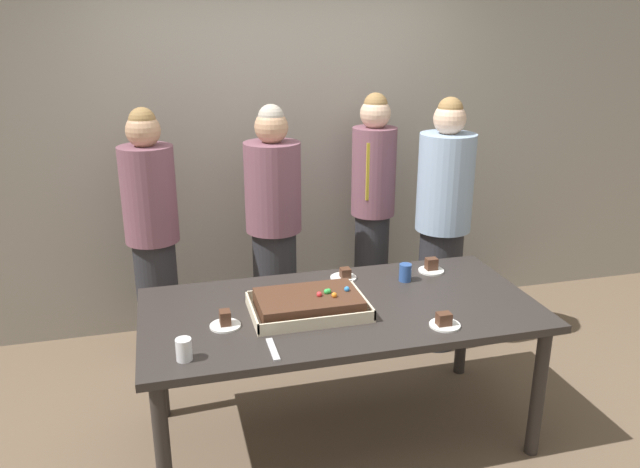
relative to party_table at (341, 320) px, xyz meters
The scene contains 15 objects.
ground_plane 0.69m from the party_table, ahead, with size 12.00×12.00×0.00m, color brown.
interior_back_panel 1.79m from the party_table, 90.00° to the left, with size 8.00×0.12×3.00m, color #9E998E.
party_table is the anchor object (origin of this frame).
sheet_cake 0.22m from the party_table, behind, with size 0.58×0.40×0.12m.
plated_slice_near_left 0.61m from the party_table, behind, with size 0.15×0.15×0.08m.
plated_slice_near_right 0.73m from the party_table, 26.47° to the left, with size 0.15×0.15×0.08m.
plated_slice_far_left 0.38m from the party_table, 70.38° to the left, with size 0.15×0.15×0.06m.
plated_slice_far_right 0.55m from the party_table, 39.27° to the right, with size 0.15×0.15×0.07m.
drink_cup_nearest 0.52m from the party_table, 27.05° to the left, with size 0.07×0.07×0.10m, color #2D5199.
drink_cup_middle 0.89m from the party_table, 156.91° to the right, with size 0.07×0.07×0.10m, color white.
cake_server_utensil 0.56m from the party_table, 139.63° to the right, with size 0.03×0.20×0.01m, color silver.
person_serving_front 1.07m from the party_table, 98.12° to the left, with size 0.36×0.36×1.68m.
person_green_shirt_behind 1.36m from the party_table, 63.83° to the left, with size 0.31×0.31×1.71m.
person_striped_tie_right 1.43m from the party_table, 130.44° to the left, with size 0.34×0.34×1.68m.
person_far_right_suit 1.26m from the party_table, 40.54° to the left, with size 0.36×0.36×1.72m.
Camera 1 is at (-0.85, -2.81, 2.17)m, focal length 35.20 mm.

